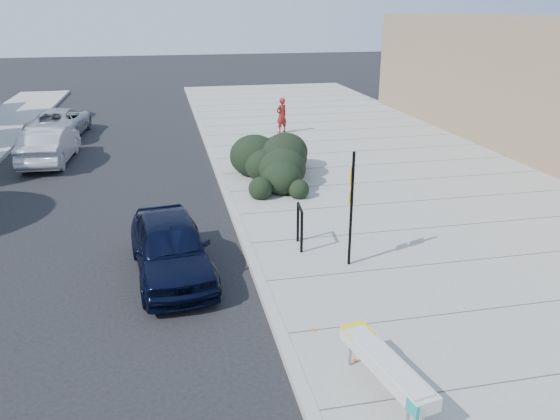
{
  "coord_description": "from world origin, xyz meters",
  "views": [
    {
      "loc": [
        -1.76,
        -10.01,
        5.55
      ],
      "look_at": [
        0.81,
        1.88,
        1.0
      ],
      "focal_mm": 35.0,
      "sensor_mm": 36.0,
      "label": 1
    }
  ],
  "objects_px": {
    "sedan_navy": "(171,247)",
    "suv_silver": "(60,122)",
    "wagon_silver": "(49,145)",
    "sign_post": "(351,202)",
    "pedestrian": "(282,115)",
    "bike_rack": "(300,223)",
    "bench": "(386,365)"
  },
  "relations": [
    {
      "from": "sedan_navy",
      "to": "suv_silver",
      "type": "distance_m",
      "value": 15.74
    },
    {
      "from": "wagon_silver",
      "to": "suv_silver",
      "type": "height_order",
      "value": "wagon_silver"
    },
    {
      "from": "sign_post",
      "to": "wagon_silver",
      "type": "relative_size",
      "value": 0.61
    },
    {
      "from": "suv_silver",
      "to": "pedestrian",
      "type": "relative_size",
      "value": 2.93
    },
    {
      "from": "sign_post",
      "to": "suv_silver",
      "type": "relative_size",
      "value": 0.56
    },
    {
      "from": "wagon_silver",
      "to": "pedestrian",
      "type": "relative_size",
      "value": 2.67
    },
    {
      "from": "sign_post",
      "to": "suv_silver",
      "type": "height_order",
      "value": "sign_post"
    },
    {
      "from": "sign_post",
      "to": "pedestrian",
      "type": "bearing_deg",
      "value": 107.36
    },
    {
      "from": "suv_silver",
      "to": "pedestrian",
      "type": "xyz_separation_m",
      "value": [
        9.84,
        -2.12,
        0.3
      ]
    },
    {
      "from": "bike_rack",
      "to": "suv_silver",
      "type": "xyz_separation_m",
      "value": [
        -7.57,
        14.54,
        -0.13
      ]
    },
    {
      "from": "suv_silver",
      "to": "bike_rack",
      "type": "bearing_deg",
      "value": 122.49
    },
    {
      "from": "wagon_silver",
      "to": "suv_silver",
      "type": "relative_size",
      "value": 0.91
    },
    {
      "from": "bench",
      "to": "sedan_navy",
      "type": "distance_m",
      "value": 5.69
    },
    {
      "from": "bike_rack",
      "to": "suv_silver",
      "type": "height_order",
      "value": "suv_silver"
    },
    {
      "from": "sedan_navy",
      "to": "bike_rack",
      "type": "bearing_deg",
      "value": 3.88
    },
    {
      "from": "bench",
      "to": "suv_silver",
      "type": "xyz_separation_m",
      "value": [
        -7.51,
        19.92,
        0.0
      ]
    },
    {
      "from": "bench",
      "to": "sign_post",
      "type": "bearing_deg",
      "value": 67.49
    },
    {
      "from": "bench",
      "to": "sign_post",
      "type": "height_order",
      "value": "sign_post"
    },
    {
      "from": "sedan_navy",
      "to": "suv_silver",
      "type": "relative_size",
      "value": 0.85
    },
    {
      "from": "wagon_silver",
      "to": "sedan_navy",
      "type": "bearing_deg",
      "value": 115.36
    },
    {
      "from": "bike_rack",
      "to": "sedan_navy",
      "type": "relative_size",
      "value": 0.26
    },
    {
      "from": "bench",
      "to": "suv_silver",
      "type": "bearing_deg",
      "value": 100.03
    },
    {
      "from": "sign_post",
      "to": "pedestrian",
      "type": "distance_m",
      "value": 13.65
    },
    {
      "from": "bike_rack",
      "to": "bench",
      "type": "bearing_deg",
      "value": -84.58
    },
    {
      "from": "bench",
      "to": "pedestrian",
      "type": "xyz_separation_m",
      "value": [
        2.34,
        17.81,
        0.3
      ]
    },
    {
      "from": "bike_rack",
      "to": "pedestrian",
      "type": "xyz_separation_m",
      "value": [
        2.28,
        12.42,
        0.17
      ]
    },
    {
      "from": "bench",
      "to": "sedan_navy",
      "type": "height_order",
      "value": "sedan_navy"
    },
    {
      "from": "bench",
      "to": "suv_silver",
      "type": "relative_size",
      "value": 0.46
    },
    {
      "from": "pedestrian",
      "to": "sedan_navy",
      "type": "bearing_deg",
      "value": 39.83
    },
    {
      "from": "bench",
      "to": "suv_silver",
      "type": "distance_m",
      "value": 21.29
    },
    {
      "from": "bench",
      "to": "suv_silver",
      "type": "height_order",
      "value": "suv_silver"
    },
    {
      "from": "bench",
      "to": "sign_post",
      "type": "distance_m",
      "value": 4.45
    }
  ]
}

